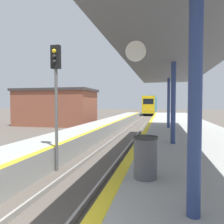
{
  "coord_description": "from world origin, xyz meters",
  "views": [
    {
      "loc": [
        2.64,
        -2.04,
        2.68
      ],
      "look_at": [
        -1.83,
        17.62,
        1.88
      ],
      "focal_mm": 35.0,
      "sensor_mm": 36.0,
      "label": 1
    }
  ],
  "objects": [
    {
      "name": "train",
      "position": [
        0.0,
        52.84,
        2.3
      ],
      "size": [
        2.66,
        19.52,
        4.52
      ],
      "color": "black",
      "rests_on": "ground"
    },
    {
      "name": "signal_near",
      "position": [
        -1.39,
        5.81,
        3.42
      ],
      "size": [
        0.36,
        0.31,
        4.93
      ],
      "color": "#595959",
      "rests_on": "ground"
    },
    {
      "name": "station_canopy",
      "position": [
        3.13,
        7.72,
        4.5
      ],
      "size": [
        3.99,
        18.78,
        3.72
      ],
      "color": "navy",
      "rests_on": "platform_right"
    },
    {
      "name": "trash_bin",
      "position": [
        2.28,
        3.03,
        1.43
      ],
      "size": [
        0.57,
        0.57,
        0.98
      ],
      "color": "#4C4C51",
      "rests_on": "platform_right"
    },
    {
      "name": "station_building",
      "position": [
        -9.97,
        22.57,
        2.22
      ],
      "size": [
        9.35,
        5.54,
        4.41
      ],
      "color": "brown",
      "rests_on": "ground"
    }
  ]
}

